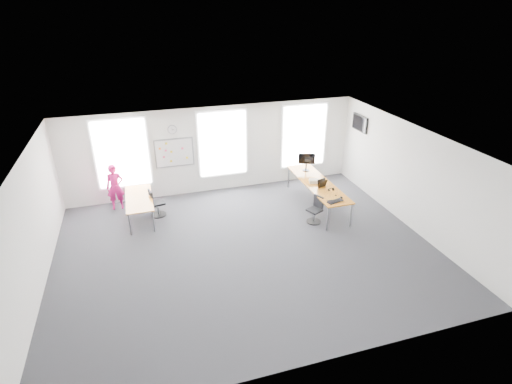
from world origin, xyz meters
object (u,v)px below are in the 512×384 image
object	(u,v)px
desk_left	(139,200)
headphones	(331,189)
keyboard	(335,201)
monitor	(307,160)
desk_right	(318,184)
chair_left	(156,204)
person	(115,187)
chair_right	(315,211)

from	to	relation	value
desk_left	headphones	distance (m)	5.90
desk_left	headphones	bearing A→B (deg)	-14.03
keyboard	monitor	xyz separation A→B (m)	(0.13, 2.42, 0.37)
desk_right	monitor	xyz separation A→B (m)	(0.05, 1.05, 0.43)
desk_right	headphones	size ratio (longest dim) A/B	18.97
desk_right	chair_left	world-z (taller)	chair_left
person	headphones	world-z (taller)	person
desk_right	person	world-z (taller)	person
monitor	headphones	bearing A→B (deg)	-67.99
headphones	chair_left	bearing A→B (deg)	179.41
headphones	monitor	distance (m)	1.75
monitor	person	bearing A→B (deg)	-166.63
person	keyboard	world-z (taller)	person
chair_left	chair_right	bearing A→B (deg)	-124.18
keyboard	headphones	distance (m)	0.74
monitor	chair_left	bearing A→B (deg)	-158.15
desk_left	keyboard	distance (m)	5.90
desk_right	person	distance (m)	6.49
chair_left	monitor	world-z (taller)	monitor
chair_right	person	world-z (taller)	person
desk_right	keyboard	size ratio (longest dim) A/B	6.51
chair_left	keyboard	xyz separation A→B (m)	(5.03, -2.18, 0.42)
chair_left	keyboard	bearing A→B (deg)	-126.23
chair_left	keyboard	size ratio (longest dim) A/B	1.76
desk_left	chair_left	xyz separation A→B (m)	(0.48, 0.05, -0.26)
desk_left	monitor	xyz separation A→B (m)	(5.63, 0.29, 0.53)
headphones	monitor	world-z (taller)	monitor
desk_right	chair_right	world-z (taller)	chair_right
monitor	keyboard	bearing A→B (deg)	-73.88
desk_right	headphones	distance (m)	0.69
chair_left	person	size ratio (longest dim) A/B	0.59
chair_left	headphones	world-z (taller)	headphones
chair_right	headphones	distance (m)	0.86
headphones	desk_left	bearing A→B (deg)	-178.89
keyboard	chair_right	bearing A→B (deg)	121.98
chair_right	chair_left	size ratio (longest dim) A/B	0.94
desk_left	headphones	size ratio (longest dim) A/B	11.30
desk_right	chair_left	distance (m)	5.18
person	keyboard	distance (m)	6.91
chair_right	keyboard	bearing A→B (deg)	24.41
chair_right	headphones	bearing A→B (deg)	92.85
chair_left	person	distance (m)	1.51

